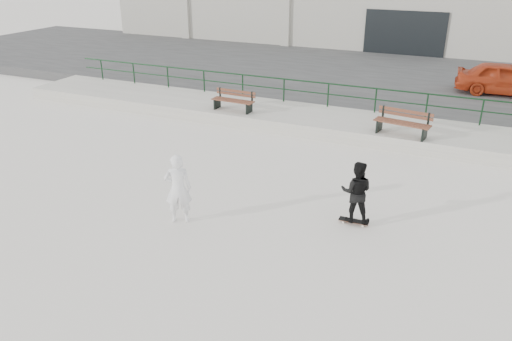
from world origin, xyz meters
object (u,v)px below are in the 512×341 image
at_px(bench_left, 234,101).
at_px(seated_skater, 178,189).
at_px(skateboard, 354,221).
at_px(standing_skater, 356,192).
at_px(bench_right, 403,123).
at_px(red_car, 506,79).

bearing_deg(bench_left, seated_skater, -70.80).
bearing_deg(seated_skater, skateboard, 175.02).
xyz_separation_m(skateboard, seated_skater, (-4.25, -1.76, 0.88)).
height_order(skateboard, standing_skater, standing_skater).
bearing_deg(skateboard, bench_right, 86.88).
height_order(bench_right, red_car, red_car).
height_order(bench_right, seated_skater, seated_skater).
distance_m(bench_left, seated_skater, 8.48).
bearing_deg(red_car, bench_right, 153.28).
bearing_deg(red_car, bench_left, 122.85).
xyz_separation_m(bench_right, seated_skater, (-4.44, -7.88, 0.00)).
bearing_deg(bench_left, bench_right, 0.43).
height_order(bench_left, seated_skater, seated_skater).
height_order(red_car, standing_skater, red_car).
distance_m(bench_left, red_car, 12.62).
relative_size(bench_right, skateboard, 2.60).
bearing_deg(red_car, seated_skater, 150.43).
bearing_deg(seated_skater, standing_skater, 175.02).
bearing_deg(standing_skater, bench_left, -53.38).
bearing_deg(bench_right, bench_left, -173.04).
xyz_separation_m(bench_left, seated_skater, (2.44, -8.12, 0.04)).
bearing_deg(standing_skater, skateboard, -9.81).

